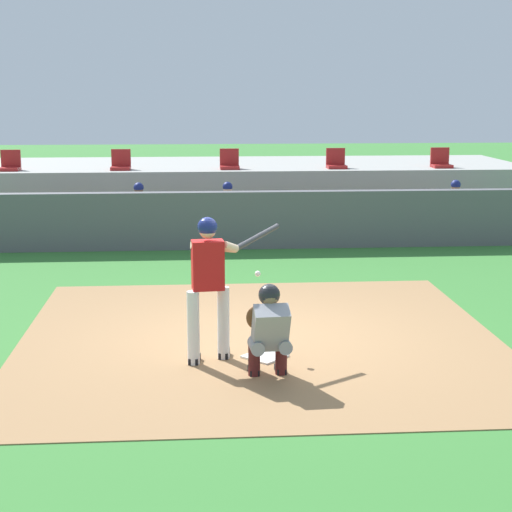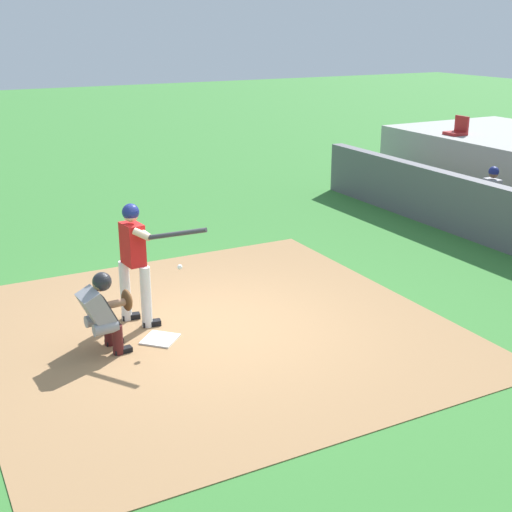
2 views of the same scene
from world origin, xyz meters
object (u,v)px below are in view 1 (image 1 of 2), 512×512
object	(u,v)px
home_plate	(265,356)
batter_at_plate	(210,280)
dugout_player_0	(139,212)
stadium_seat_0	(10,165)
stadium_seat_3	(336,163)
catcher_crouched	(268,328)
dugout_player_2	(456,208)
stadium_seat_2	(230,163)
dugout_player_1	(228,211)
stadium_seat_4	(441,162)
stadium_seat_1	(121,164)

from	to	relation	value
home_plate	batter_at_plate	distance (m)	1.22
dugout_player_0	stadium_seat_0	size ratio (longest dim) A/B	2.71
stadium_seat_0	stadium_seat_3	size ratio (longest dim) A/B	1.00
catcher_crouched	home_plate	bearing A→B (deg)	88.32
dugout_player_2	stadium_seat_3	xyz separation A→B (m)	(-2.39, 2.03, 0.86)
dugout_player_2	stadium_seat_2	world-z (taller)	stadium_seat_2
dugout_player_1	stadium_seat_3	xyz separation A→B (m)	(2.73, 2.03, 0.86)
stadium_seat_4	stadium_seat_1	bearing A→B (deg)	180.00
stadium_seat_3	stadium_seat_0	bearing A→B (deg)	180.00
dugout_player_0	dugout_player_2	world-z (taller)	same
dugout_player_1	stadium_seat_4	world-z (taller)	stadium_seat_4
stadium_seat_3	stadium_seat_4	size ratio (longest dim) A/B	1.00
batter_at_plate	stadium_seat_0	world-z (taller)	stadium_seat_0
stadium_seat_0	stadium_seat_4	xyz separation A→B (m)	(10.40, 0.00, 0.00)
batter_at_plate	stadium_seat_0	size ratio (longest dim) A/B	3.76
home_plate	stadium_seat_0	bearing A→B (deg)	117.06
dugout_player_0	dugout_player_1	distance (m)	1.94
stadium_seat_2	stadium_seat_1	bearing A→B (deg)	180.00
stadium_seat_4	stadium_seat_2	bearing A→B (deg)	180.00
batter_at_plate	stadium_seat_1	xyz separation A→B (m)	(-1.92, 10.25, 0.50)
home_plate	stadium_seat_4	size ratio (longest dim) A/B	0.92
stadium_seat_3	stadium_seat_4	xyz separation A→B (m)	(2.60, 0.00, 0.00)
home_plate	stadium_seat_2	bearing A→B (deg)	90.00
batter_at_plate	stadium_seat_1	bearing A→B (deg)	100.63
batter_at_plate	stadium_seat_0	bearing A→B (deg)	113.81
stadium_seat_1	stadium_seat_2	bearing A→B (deg)	0.00
home_plate	dugout_player_0	distance (m)	8.43
catcher_crouched	stadium_seat_0	size ratio (longest dim) A/B	3.05
dugout_player_1	stadium_seat_4	bearing A→B (deg)	20.91
dugout_player_2	stadium_seat_1	xyz separation A→B (m)	(-7.59, 2.03, 0.86)
home_plate	dugout_player_2	bearing A→B (deg)	58.51
stadium_seat_1	stadium_seat_3	xyz separation A→B (m)	(5.20, 0.00, 0.00)
dugout_player_1	stadium_seat_4	xyz separation A→B (m)	(5.33, 2.03, 0.86)
batter_at_plate	dugout_player_0	size ratio (longest dim) A/B	1.39
stadium_seat_2	stadium_seat_4	bearing A→B (deg)	0.00
stadium_seat_0	dugout_player_2	bearing A→B (deg)	-11.29
home_plate	stadium_seat_1	xyz separation A→B (m)	(-2.60, 10.18, 1.51)
stadium_seat_0	stadium_seat_2	size ratio (longest dim) A/B	1.00
dugout_player_1	stadium_seat_3	distance (m)	3.51
home_plate	dugout_player_1	xyz separation A→B (m)	(-0.13, 8.14, 0.65)
stadium_seat_0	dugout_player_0	bearing A→B (deg)	-32.99
home_plate	batter_at_plate	xyz separation A→B (m)	(-0.68, -0.08, 1.01)
home_plate	dugout_player_0	bearing A→B (deg)	104.23
dugout_player_1	stadium_seat_4	size ratio (longest dim) A/B	2.71
dugout_player_0	dugout_player_1	size ratio (longest dim) A/B	1.00
dugout_player_0	stadium_seat_1	bearing A→B (deg)	104.73
dugout_player_1	stadium_seat_2	bearing A→B (deg)	86.46
home_plate	dugout_player_2	xyz separation A→B (m)	(4.99, 8.14, 0.65)
stadium_seat_1	stadium_seat_2	xyz separation A→B (m)	(2.60, 0.00, 0.00)
dugout_player_0	stadium_seat_3	bearing A→B (deg)	23.56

